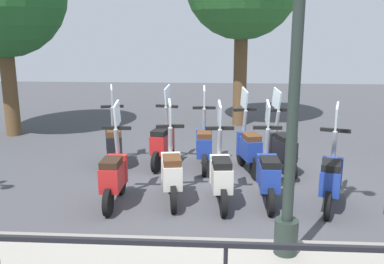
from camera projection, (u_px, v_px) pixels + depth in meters
ground_plane at (221, 187)px, 7.23m from camera, size 28.00×28.00×0.00m
lamp_post_near at (295, 70)px, 4.34m from camera, size 0.26×0.90×4.60m
scooter_near_0 at (331, 177)px, 6.27m from camera, size 1.20×0.55×1.54m
scooter_near_1 at (268, 174)px, 6.42m from camera, size 1.23×0.44×1.54m
scooter_near_2 at (221, 175)px, 6.39m from camera, size 1.23×0.44×1.54m
scooter_near_3 at (172, 172)px, 6.51m from camera, size 1.23×0.47×1.54m
scooter_near_4 at (114, 174)px, 6.41m from camera, size 1.23×0.44×1.54m
scooter_far_0 at (282, 148)px, 7.81m from camera, size 1.20×0.53×1.54m
scooter_far_1 at (249, 147)px, 7.87m from camera, size 1.21×0.52×1.54m
scooter_far_2 at (204, 144)px, 8.05m from camera, size 1.23×0.44×1.54m
scooter_far_3 at (163, 142)px, 8.22m from camera, size 1.22×0.49×1.54m
scooter_far_4 at (114, 142)px, 8.19m from camera, size 1.21×0.52×1.54m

